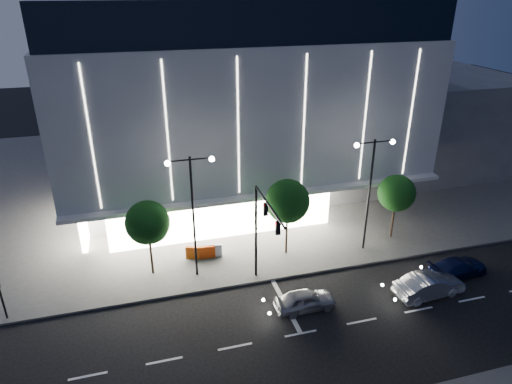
{
  "coord_description": "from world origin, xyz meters",
  "views": [
    {
      "loc": [
        -6.23,
        -21.1,
        18.89
      ],
      "look_at": [
        1.94,
        8.15,
        5.0
      ],
      "focal_mm": 32.0,
      "sensor_mm": 36.0,
      "label": 1
    }
  ],
  "objects": [
    {
      "name": "museum",
      "position": [
        2.98,
        22.31,
        9.27
      ],
      "size": [
        30.0,
        25.8,
        18.0
      ],
      "color": "#4C4C51",
      "rests_on": "ground"
    },
    {
      "name": "annex_building",
      "position": [
        26.0,
        24.0,
        5.0
      ],
      "size": [
        16.0,
        20.0,
        10.0
      ],
      "primitive_type": "cube",
      "color": "#4C4C51",
      "rests_on": "ground"
    },
    {
      "name": "tree_mid",
      "position": [
        4.03,
        7.02,
        4.33
      ],
      "size": [
        3.25,
        3.25,
        6.15
      ],
      "color": "black",
      "rests_on": "ground"
    },
    {
      "name": "street_lamp_east",
      "position": [
        10.0,
        6.0,
        5.96
      ],
      "size": [
        3.16,
        0.36,
        9.0
      ],
      "color": "black",
      "rests_on": "ground"
    },
    {
      "name": "tree_left",
      "position": [
        -5.97,
        7.02,
        4.03
      ],
      "size": [
        3.02,
        3.02,
        5.72
      ],
      "color": "black",
      "rests_on": "ground"
    },
    {
      "name": "car_third",
      "position": [
        14.79,
        1.12,
        0.66
      ],
      "size": [
        4.72,
        2.38,
        1.32
      ],
      "primitive_type": "imported",
      "rotation": [
        0.0,
        0.0,
        1.69
      ],
      "color": "#111942",
      "rests_on": "ground"
    },
    {
      "name": "sidewalk_museum",
      "position": [
        5.0,
        24.0,
        0.07
      ],
      "size": [
        70.0,
        40.0,
        0.15
      ],
      "primitive_type": "cube",
      "color": "#474747",
      "rests_on": "ground"
    },
    {
      "name": "barrier_b",
      "position": [
        -1.34,
        7.97,
        0.65
      ],
      "size": [
        1.12,
        0.4,
        1.0
      ],
      "primitive_type": "cube",
      "rotation": [
        0.0,
        0.0,
        -0.14
      ],
      "color": "#BDBDBD",
      "rests_on": "sidewalk_museum"
    },
    {
      "name": "traffic_mast",
      "position": [
        1.0,
        3.34,
        5.03
      ],
      "size": [
        0.33,
        5.89,
        7.07
      ],
      "color": "black",
      "rests_on": "ground"
    },
    {
      "name": "barrier_c",
      "position": [
        -1.88,
        7.89,
        0.65
      ],
      "size": [
        1.1,
        0.26,
        1.0
      ],
      "primitive_type": "cube",
      "rotation": [
        0.0,
        0.0,
        -0.01
      ],
      "color": "#DC410C",
      "rests_on": "sidewalk_museum"
    },
    {
      "name": "barrier_a",
      "position": [
        -2.95,
        8.08,
        0.65
      ],
      "size": [
        1.12,
        0.59,
        1.0
      ],
      "primitive_type": "cube",
      "rotation": [
        0.0,
        0.0,
        -0.33
      ],
      "color": "#C6450B",
      "rests_on": "sidewalk_museum"
    },
    {
      "name": "car_second",
      "position": [
        11.44,
        -0.32,
        0.79
      ],
      "size": [
        4.89,
        2.05,
        1.57
      ],
      "primitive_type": "imported",
      "rotation": [
        0.0,
        0.0,
        1.65
      ],
      "color": "#B1B2B9",
      "rests_on": "ground"
    },
    {
      "name": "tree_right",
      "position": [
        13.03,
        7.02,
        3.88
      ],
      "size": [
        2.91,
        2.91,
        5.51
      ],
      "color": "black",
      "rests_on": "ground"
    },
    {
      "name": "street_lamp_west",
      "position": [
        -3.0,
        6.0,
        5.96
      ],
      "size": [
        3.16,
        0.36,
        9.0
      ],
      "color": "black",
      "rests_on": "ground"
    },
    {
      "name": "car_lead",
      "position": [
        3.05,
        0.57,
        0.67
      ],
      "size": [
        3.95,
        1.64,
        1.34
      ],
      "primitive_type": "imported",
      "rotation": [
        0.0,
        0.0,
        1.58
      ],
      "color": "#95979C",
      "rests_on": "ground"
    },
    {
      "name": "ped_signal_far",
      "position": [
        -15.0,
        4.5,
        1.89
      ],
      "size": [
        0.22,
        0.24,
        3.0
      ],
      "color": "black",
      "rests_on": "ground"
    },
    {
      "name": "ground",
      "position": [
        0.0,
        0.0,
        0.0
      ],
      "size": [
        160.0,
        160.0,
        0.0
      ],
      "primitive_type": "plane",
      "color": "black",
      "rests_on": "ground"
    }
  ]
}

